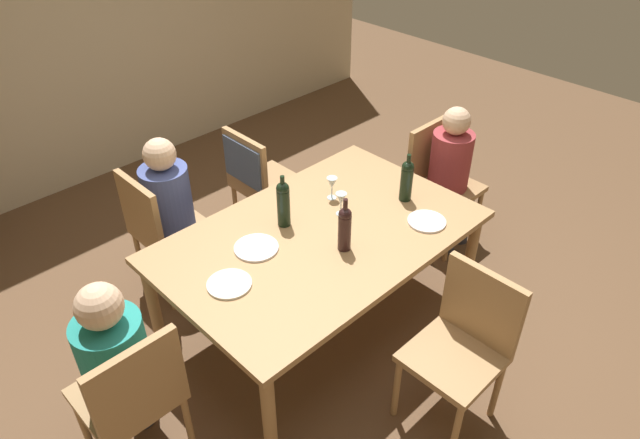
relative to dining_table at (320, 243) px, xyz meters
The scene contains 19 objects.
ground_plane 0.67m from the dining_table, ahead, with size 10.00×10.00×0.00m, color brown.
rear_room_partition 2.88m from the dining_table, 90.00° to the left, with size 6.40×0.12×2.70m, color beige.
dining_table is the anchor object (origin of this frame).
chair_right_end 1.32m from the dining_table, ahead, with size 0.44×0.44×0.92m.
chair_far_left 1.10m from the dining_table, 117.38° to the left, with size 0.44×0.44×0.92m.
chair_left_end 1.32m from the dining_table, behind, with size 0.44×0.44×0.92m.
chair_far_right 1.02m from the dining_table, 73.25° to the left, with size 0.46×0.44×0.92m.
chair_near 0.99m from the dining_table, 84.88° to the right, with size 0.44×0.44×0.92m.
person_woman_host 1.31m from the dining_table, ahead, with size 0.29×0.34×1.10m.
person_man_bearded 1.05m from the dining_table, 111.88° to the left, with size 0.35×0.31×1.14m.
person_man_guest 1.31m from the dining_table, behind, with size 0.31×0.36×1.15m.
wine_bottle_tall_green 0.32m from the dining_table, 112.33° to the left, with size 0.08×0.08×0.33m.
wine_bottle_dark_red 0.68m from the dining_table, 10.46° to the right, with size 0.08×0.08×0.32m.
wine_bottle_short_olive 0.29m from the dining_table, 88.69° to the right, with size 0.07×0.07×0.33m.
wine_glass_near_left 0.42m from the dining_table, 34.32° to the left, with size 0.07×0.07×0.15m.
wine_glass_centre 0.29m from the dining_table, 12.95° to the left, with size 0.07×0.07×0.15m.
dinner_plate_host 0.39m from the dining_table, 157.31° to the left, with size 0.25×0.25×0.01m, color white.
dinner_plate_guest_left 0.65m from the dining_table, 34.64° to the right, with size 0.23×0.23×0.01m, color white.
dinner_plate_guest_right 0.65m from the dining_table, behind, with size 0.24×0.24×0.01m, color silver.
Camera 1 is at (-1.87, -1.91, 2.76)m, focal length 32.36 mm.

